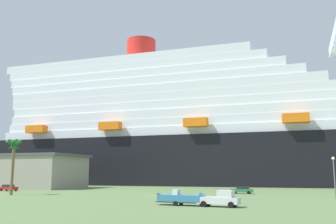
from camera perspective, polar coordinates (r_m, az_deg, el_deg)
ground_plane at (r=107.79m, az=2.57°, el=-11.41°), size 600.00×600.00×0.00m
cruise_ship at (r=144.68m, az=4.39°, el=-3.25°), size 218.81×52.54×65.88m
terminal_building at (r=128.78m, az=-22.93°, el=-8.12°), size 49.73×24.40×9.87m
pickup_truck at (r=53.11m, az=7.80°, el=-12.69°), size 5.89×3.15×2.20m
small_boat_on_trailer at (r=54.83m, az=2.58°, el=-12.74°), size 8.89×3.41×2.15m
palm_tree at (r=87.02m, az=-21.96°, el=-5.38°), size 3.48×3.51×11.59m
street_lamp at (r=73.92m, az=23.46°, el=-8.06°), size 0.56×0.56×7.30m
parked_car_green_wagon at (r=86.53m, az=10.97°, el=-11.30°), size 4.86×2.43×1.58m
parked_car_white_van at (r=112.58m, az=-19.22°, el=-10.40°), size 4.84×2.78×1.58m
parked_car_red_hatchback at (r=105.82m, az=-22.61°, el=-10.34°), size 4.58×2.47×1.58m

